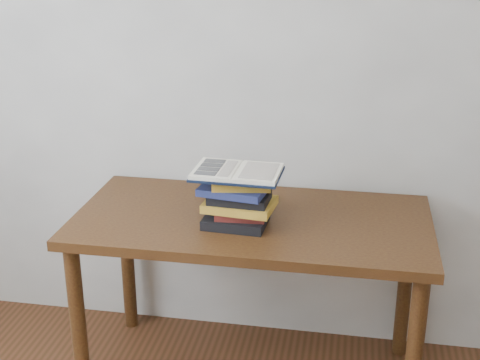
# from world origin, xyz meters

# --- Properties ---
(desk) EXTENTS (1.37, 0.68, 0.73)m
(desk) POSITION_xyz_m (0.10, 1.38, 0.63)
(desk) COLOR #482E12
(desk) RESTS_ON ground
(book_stack) EXTENTS (0.29, 0.21, 0.19)m
(book_stack) POSITION_xyz_m (0.06, 1.31, 0.82)
(book_stack) COLOR black
(book_stack) RESTS_ON desk
(open_book) EXTENTS (0.33, 0.23, 0.03)m
(open_book) POSITION_xyz_m (0.05, 1.32, 0.93)
(open_book) COLOR black
(open_book) RESTS_ON book_stack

